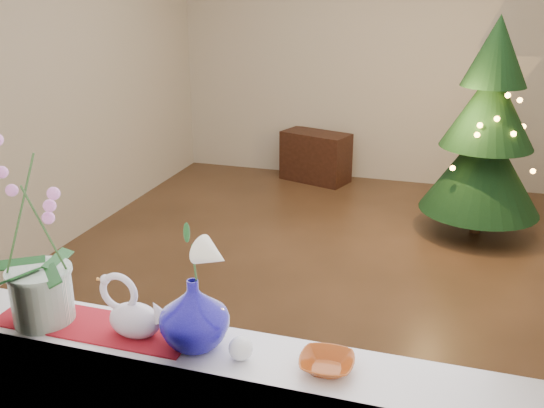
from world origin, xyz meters
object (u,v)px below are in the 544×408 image
(xmas_tree, at_px, (487,130))
(amber_dish, at_px, (327,365))
(blue_vase, at_px, (194,309))
(orchid_pot, at_px, (33,234))
(swan, at_px, (134,308))
(side_table, at_px, (316,157))
(paperweight, at_px, (241,348))

(xmas_tree, bearing_deg, amber_dish, -98.45)
(blue_vase, xyz_separation_m, amber_dish, (0.43, -0.00, -0.12))
(xmas_tree, bearing_deg, orchid_pot, -112.73)
(orchid_pot, xyz_separation_m, amber_dish, (0.98, 0.01, -0.30))
(swan, relative_size, blue_vase, 0.91)
(amber_dish, distance_m, side_table, 4.81)
(amber_dish, distance_m, xmas_tree, 3.65)
(orchid_pot, distance_m, xmas_tree, 3.94)
(paperweight, relative_size, amber_dish, 0.54)
(swan, height_order, amber_dish, swan)
(xmas_tree, height_order, side_table, xmas_tree)
(orchid_pot, height_order, paperweight, orchid_pot)
(paperweight, bearing_deg, swan, 176.45)
(swan, bearing_deg, blue_vase, 10.70)
(swan, height_order, blue_vase, blue_vase)
(side_table, bearing_deg, orchid_pot, -70.63)
(xmas_tree, bearing_deg, swan, -108.01)
(paperweight, xyz_separation_m, side_table, (-0.86, 4.65, -0.69))
(orchid_pot, bearing_deg, paperweight, -1.08)
(swan, relative_size, amber_dish, 1.73)
(amber_dish, bearing_deg, side_table, 103.61)
(orchid_pot, relative_size, blue_vase, 2.41)
(amber_dish, relative_size, xmas_tree, 0.08)
(orchid_pot, relative_size, side_table, 0.91)
(xmas_tree, bearing_deg, paperweight, -102.40)
(paperweight, xyz_separation_m, amber_dish, (0.26, 0.02, -0.02))
(side_table, bearing_deg, paperweight, -61.93)
(blue_vase, distance_m, paperweight, 0.19)
(amber_dish, bearing_deg, orchid_pot, -179.35)
(xmas_tree, distance_m, side_table, 2.05)
(amber_dish, bearing_deg, swan, -179.87)
(blue_vase, xyz_separation_m, xmas_tree, (0.96, 3.60, -0.15))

